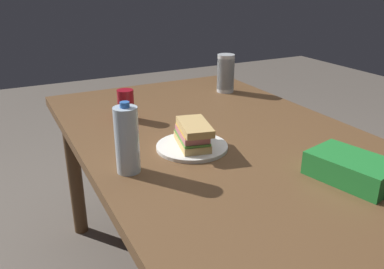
{
  "coord_description": "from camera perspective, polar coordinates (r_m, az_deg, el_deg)",
  "views": [
    {
      "loc": [
        1.15,
        -0.71,
        1.28
      ],
      "look_at": [
        0.05,
        -0.15,
        0.79
      ],
      "focal_mm": 37.24,
      "sensor_mm": 36.0,
      "label": 1
    }
  ],
  "objects": [
    {
      "name": "plastic_cup_stack",
      "position": [
        1.98,
        4.84,
        8.73
      ],
      "size": [
        0.08,
        0.08,
        0.18
      ],
      "color": "silver",
      "rests_on": "dining_table"
    },
    {
      "name": "chip_bag",
      "position": [
        1.22,
        21.89,
        -4.54
      ],
      "size": [
        0.26,
        0.2,
        0.07
      ],
      "primitive_type": "cube",
      "rotation": [
        0.0,
        0.0,
        3.37
      ],
      "color": "#268C38",
      "rests_on": "dining_table"
    },
    {
      "name": "water_bottle_tall",
      "position": [
        1.16,
        -9.3,
        -0.76
      ],
      "size": [
        0.07,
        0.07,
        0.22
      ],
      "color": "silver",
      "rests_on": "dining_table"
    },
    {
      "name": "dining_table",
      "position": [
        1.49,
        4.13,
        -3.14
      ],
      "size": [
        1.61,
        1.0,
        0.74
      ],
      "color": "brown",
      "rests_on": "ground_plane"
    },
    {
      "name": "sandwich",
      "position": [
        1.32,
        0.12,
        0.06
      ],
      "size": [
        0.2,
        0.13,
        0.08
      ],
      "color": "#DBB26B",
      "rests_on": "paper_plate"
    },
    {
      "name": "paper_plate",
      "position": [
        1.34,
        -0.0,
        -1.74
      ],
      "size": [
        0.24,
        0.24,
        0.01
      ],
      "primitive_type": "cylinder",
      "color": "white",
      "rests_on": "dining_table"
    },
    {
      "name": "soda_can_red",
      "position": [
        1.61,
        -9.45,
        4.23
      ],
      "size": [
        0.07,
        0.07,
        0.12
      ],
      "primitive_type": "cylinder",
      "color": "maroon",
      "rests_on": "dining_table"
    }
  ]
}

